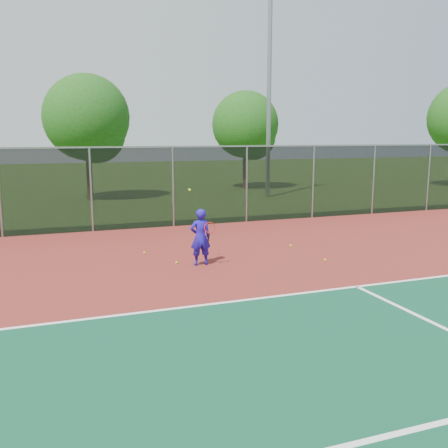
% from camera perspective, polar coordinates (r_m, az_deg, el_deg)
% --- Properties ---
extents(ground, '(120.00, 120.00, 0.00)m').
position_cam_1_polar(ground, '(8.48, 15.40, -14.15)').
color(ground, '#2E5217').
rests_on(ground, ground).
extents(court_apron, '(30.00, 20.00, 0.02)m').
position_cam_1_polar(court_apron, '(10.04, 8.72, -9.94)').
color(court_apron, maroon).
rests_on(court_apron, ground).
extents(fence_back, '(30.00, 0.06, 3.03)m').
position_cam_1_polar(fence_back, '(18.91, -5.85, 4.37)').
color(fence_back, black).
rests_on(fence_back, court_apron).
extents(tennis_player, '(0.59, 0.60, 2.05)m').
position_cam_1_polar(tennis_player, '(13.21, -2.72, -1.49)').
color(tennis_player, '#1E11A4').
rests_on(tennis_player, court_apron).
extents(practice_ball_2, '(0.07, 0.07, 0.07)m').
position_cam_1_polar(practice_ball_2, '(15.64, 7.65, -2.47)').
color(practice_ball_2, '#B5D418').
rests_on(practice_ball_2, court_apron).
extents(practice_ball_3, '(0.07, 0.07, 0.07)m').
position_cam_1_polar(practice_ball_3, '(14.03, 11.50, -4.04)').
color(practice_ball_3, '#B5D418').
rests_on(practice_ball_3, court_apron).
extents(practice_ball_4, '(0.07, 0.07, 0.07)m').
position_cam_1_polar(practice_ball_4, '(13.51, -5.43, -4.42)').
color(practice_ball_4, '#B5D418').
rests_on(practice_ball_4, court_apron).
extents(practice_ball_7, '(0.07, 0.07, 0.07)m').
position_cam_1_polar(practice_ball_7, '(14.74, -9.07, -3.27)').
color(practice_ball_7, '#B5D418').
rests_on(practice_ball_7, court_apron).
extents(floodlight_n, '(0.90, 0.40, 11.87)m').
position_cam_1_polar(floodlight_n, '(28.36, 5.20, 16.67)').
color(floodlight_n, gray).
rests_on(floodlight_n, ground).
extents(tree_back_left, '(4.51, 4.51, 6.63)m').
position_cam_1_polar(tree_back_left, '(27.65, -15.19, 11.25)').
color(tree_back_left, '#382514').
rests_on(tree_back_left, ground).
extents(tree_back_mid, '(4.26, 4.26, 6.26)m').
position_cam_1_polar(tree_back_mid, '(32.49, 2.67, 10.94)').
color(tree_back_mid, '#382514').
rests_on(tree_back_mid, ground).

